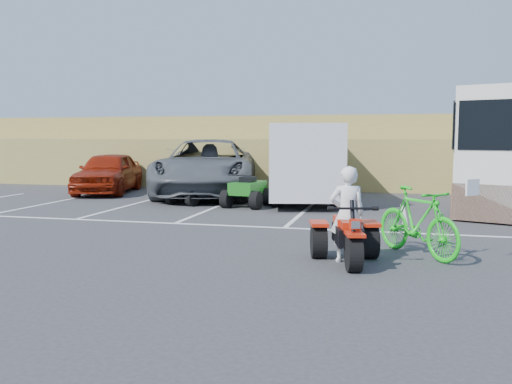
% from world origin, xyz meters
% --- Properties ---
extents(ground, '(100.00, 100.00, 0.00)m').
position_xyz_m(ground, '(0.00, 0.00, 0.00)').
color(ground, '#323235').
rests_on(ground, ground).
extents(parking_stripes, '(28.00, 5.16, 0.01)m').
position_xyz_m(parking_stripes, '(0.87, 4.07, 0.00)').
color(parking_stripes, white).
rests_on(parking_stripes, ground).
extents(grass_embankment, '(40.00, 8.50, 3.10)m').
position_xyz_m(grass_embankment, '(0.00, 15.48, 1.42)').
color(grass_embankment, olive).
rests_on(grass_embankment, ground).
extents(red_trike_atv, '(1.50, 1.79, 1.01)m').
position_xyz_m(red_trike_atv, '(1.68, -0.79, 0.00)').
color(red_trike_atv, red).
rests_on(red_trike_atv, ground).
extents(rider, '(0.66, 0.51, 1.61)m').
position_xyz_m(rider, '(1.65, -0.65, 0.80)').
color(rider, white).
rests_on(rider, ground).
extents(green_dirt_bike, '(1.72, 1.93, 1.22)m').
position_xyz_m(green_dirt_bike, '(2.81, 0.10, 0.61)').
color(green_dirt_bike, '#14BF19').
rests_on(green_dirt_bike, ground).
extents(grey_pickup, '(4.80, 7.73, 2.00)m').
position_xyz_m(grey_pickup, '(-4.05, 8.77, 1.00)').
color(grey_pickup, '#4E5257').
rests_on(grey_pickup, ground).
extents(red_car, '(2.80, 4.80, 1.54)m').
position_xyz_m(red_car, '(-7.91, 8.57, 0.77)').
color(red_car, maroon).
rests_on(red_car, ground).
extents(cargo_trailer, '(3.15, 5.60, 2.47)m').
position_xyz_m(cargo_trailer, '(-0.39, 7.50, 1.33)').
color(cargo_trailer, silver).
rests_on(cargo_trailer, ground).
extents(quad_atv_blue, '(1.46, 1.66, 0.90)m').
position_xyz_m(quad_atv_blue, '(-3.69, 6.18, 0.00)').
color(quad_atv_blue, navy).
rests_on(quad_atv_blue, ground).
extents(quad_atv_green, '(1.37, 1.70, 1.01)m').
position_xyz_m(quad_atv_green, '(-1.81, 5.91, 0.00)').
color(quad_atv_green, '#166016').
rests_on(quad_atv_green, ground).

